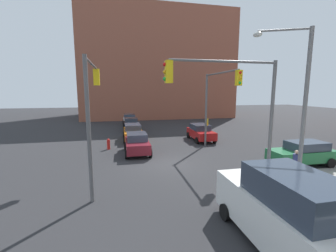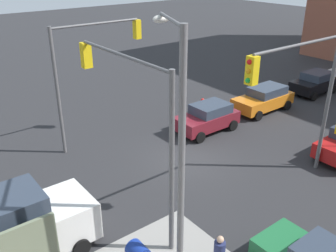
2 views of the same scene
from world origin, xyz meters
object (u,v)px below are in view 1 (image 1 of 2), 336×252
Objects in this scene: fire_hydrant at (108,144)px; sedan_white at (129,119)px; mailbox_blue at (301,183)px; van_white_delivery at (286,212)px; sedan_red at (201,132)px; sedan_black at (131,124)px; street_lamp_corner at (298,97)px; coupe_orange at (133,132)px; coupe_green at (303,153)px; pedestrian_crossing at (296,164)px; sedan_maroon at (137,143)px; traffic_signal_se_corner at (92,99)px; traffic_signal_nw_corner at (217,95)px; traffic_signal_ne_corner at (233,98)px.

fire_hydrant is 14.31m from sedan_white.
mailbox_blue is 0.26× the size of van_white_delivery.
sedan_red is 9.87m from sedan_black.
sedan_red is at bearing 28.57° from sedan_white.
street_lamp_corner is 12.50m from sedan_red.
coupe_orange is 15.03m from coupe_green.
sedan_red reaches higher than mailbox_blue.
fire_hydrant is 0.55× the size of pedestrian_crossing.
coupe_orange is at bearing -151.23° from street_lamp_corner.
sedan_maroon is at bearing -62.00° from sedan_red.
traffic_signal_se_corner is 1.49× the size of coupe_orange.
coupe_orange is at bearing -102.58° from sedan_red.
traffic_signal_se_corner reaches higher than pedestrian_crossing.
traffic_signal_se_corner is 0.81× the size of street_lamp_corner.
traffic_signal_nw_corner is 1.71× the size of sedan_black.
pedestrian_crossing is (18.29, 8.29, 0.05)m from sedan_black.
sedan_white is at bearing -172.77° from van_white_delivery.
mailbox_blue is at bearing 3.39° from traffic_signal_nw_corner.
sedan_black is 2.22× the size of pedestrian_crossing.
sedan_black is (-11.84, -6.29, -3.81)m from traffic_signal_nw_corner.
traffic_signal_ne_corner is at bearing 12.35° from sedan_black.
van_white_delivery is (4.58, -0.48, -3.37)m from traffic_signal_ne_corner.
traffic_signal_ne_corner reaches higher than fire_hydrant.
pedestrian_crossing is (-0.30, 4.22, -3.76)m from traffic_signal_ne_corner.
sedan_maroon reaches higher than fire_hydrant.
sedan_white is 23.74m from coupe_green.
pedestrian_crossing is at bearing 24.39° from sedan_black.
traffic_signal_ne_corner is 24.25m from sedan_white.
street_lamp_corner is at bearing 80.25° from traffic_signal_ne_corner.
van_white_delivery reaches higher than sedan_black.
van_white_delivery is at bearing 8.82° from sedan_black.
mailbox_blue is 0.35× the size of sedan_red.
traffic_signal_se_corner is 11.73m from pedestrian_crossing.
traffic_signal_ne_corner reaches higher than coupe_orange.
fire_hydrant is at bearing 127.91° from pedestrian_crossing.
traffic_signal_nw_corner is 4.55× the size of mailbox_blue.
coupe_orange is at bearing 112.37° from pedestrian_crossing.
traffic_signal_se_corner is 1.57× the size of sedan_red.
sedan_red is at bearing 77.42° from coupe_orange.
pedestrian_crossing is at bearing 136.05° from van_white_delivery.
traffic_signal_ne_corner is 1.57× the size of sedan_red.
fire_hydrant is at bearing -34.54° from coupe_orange.
street_lamp_corner reaches higher than coupe_orange.
sedan_red is at bearing -179.59° from mailbox_blue.
traffic_signal_ne_corner is 19.41m from sedan_black.
traffic_signal_ne_corner reaches higher than mailbox_blue.
fire_hydrant is at bearing -127.14° from sedan_maroon.
sedan_red is (-3.60, 6.77, 0.00)m from sedan_maroon.
sedan_red is (-9.39, 9.41, -3.77)m from traffic_signal_se_corner.
van_white_delivery is at bearing -48.06° from mailbox_blue.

